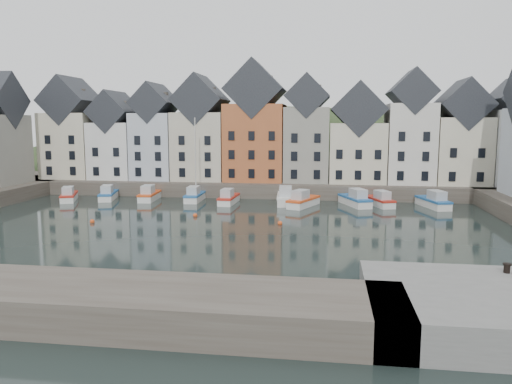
# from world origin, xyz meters

# --- Properties ---
(ground) EXTENTS (260.00, 260.00, 0.00)m
(ground) POSITION_xyz_m (0.00, 0.00, 0.00)
(ground) COLOR black
(ground) RESTS_ON ground
(far_quay) EXTENTS (90.00, 16.00, 2.00)m
(far_quay) POSITION_xyz_m (0.00, 30.00, 1.00)
(far_quay) COLOR #443C34
(far_quay) RESTS_ON ground
(hillside) EXTENTS (153.60, 70.40, 64.00)m
(hillside) POSITION_xyz_m (0.02, 56.00, -17.96)
(hillside) COLOR #212D16
(hillside) RESTS_ON ground
(far_terrace) EXTENTS (72.37, 8.16, 17.78)m
(far_terrace) POSITION_xyz_m (3.21, 28.00, 8.88)
(far_terrace) COLOR beige
(far_terrace) RESTS_ON far_quay
(mooring_buoys) EXTENTS (20.50, 5.50, 0.50)m
(mooring_buoys) POSITION_xyz_m (-4.00, 5.33, 0.15)
(mooring_buoys) COLOR #DC4A19
(mooring_buoys) RESTS_ON ground
(boat_a) EXTENTS (3.85, 6.08, 2.24)m
(boat_a) POSITION_xyz_m (-24.19, 16.85, 0.67)
(boat_a) COLOR silver
(boat_a) RESTS_ON ground
(boat_b) EXTENTS (3.29, 6.25, 2.29)m
(boat_b) POSITION_xyz_m (-19.36, 18.76, 0.68)
(boat_b) COLOR silver
(boat_b) RESTS_ON ground
(boat_c) EXTENTS (2.47, 6.34, 2.38)m
(boat_c) POSITION_xyz_m (-13.44, 18.99, 0.71)
(boat_c) COLOR silver
(boat_c) RESTS_ON ground
(boat_d) EXTENTS (2.09, 6.10, 11.54)m
(boat_d) POSITION_xyz_m (-7.05, 19.16, 0.75)
(boat_d) COLOR silver
(boat_d) RESTS_ON ground
(boat_e) EXTENTS (2.03, 5.95, 2.26)m
(boat_e) POSITION_xyz_m (-2.05, 17.65, 0.67)
(boat_e) COLOR silver
(boat_e) RESTS_ON ground
(boat_f) EXTENTS (2.67, 7.07, 2.66)m
(boat_f) POSITION_xyz_m (5.43, 18.61, 0.79)
(boat_f) COLOR silver
(boat_f) RESTS_ON ground
(boat_g) EXTENTS (4.22, 6.65, 2.45)m
(boat_g) POSITION_xyz_m (7.82, 16.61, 0.73)
(boat_g) COLOR silver
(boat_g) RESTS_ON ground
(boat_h) EXTENTS (4.27, 6.83, 2.51)m
(boat_h) POSITION_xyz_m (14.49, 18.40, 0.75)
(boat_h) COLOR silver
(boat_h) RESTS_ON ground
(boat_i) EXTENTS (3.84, 6.20, 2.28)m
(boat_i) POSITION_xyz_m (17.56, 18.58, 0.68)
(boat_i) COLOR silver
(boat_i) RESTS_ON ground
(boat_j) EXTENTS (3.62, 6.75, 2.48)m
(boat_j) POSITION_xyz_m (24.20, 18.28, 0.74)
(boat_j) COLOR silver
(boat_j) RESTS_ON ground
(mooring_bollard) EXTENTS (0.48, 0.48, 0.56)m
(mooring_bollard) POSITION_xyz_m (21.28, -16.50, 2.31)
(mooring_bollard) COLOR black
(mooring_bollard) RESTS_ON near_quay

